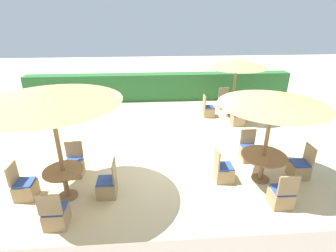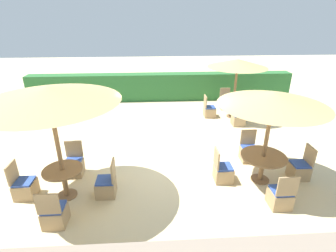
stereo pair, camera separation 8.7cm
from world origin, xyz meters
TOP-DOWN VIEW (x-y plane):
  - ground_plane at (0.00, 0.00)m, footprint 40.00×40.00m
  - hedge_row at (0.00, 6.08)m, footprint 13.00×0.70m
  - parasol_front_right at (2.36, -1.08)m, footprint 2.58×2.58m
  - round_table_front_right at (2.36, -1.08)m, footprint 1.16×1.16m
  - patio_chair_front_right_east at (3.43, -1.03)m, footprint 0.46×0.46m
  - patio_chair_front_right_south at (2.39, -2.12)m, footprint 0.46×0.46m
  - patio_chair_front_right_north at (2.38, -0.06)m, footprint 0.46×0.46m
  - patio_chair_front_right_west at (1.34, -1.04)m, footprint 0.46×0.46m
  - parasol_back_right at (2.94, 3.50)m, footprint 2.36×2.36m
  - round_table_back_right at (2.94, 3.50)m, footprint 0.98×0.98m
  - patio_chair_back_right_east at (3.94, 3.50)m, footprint 0.46×0.46m
  - patio_chair_back_right_west at (1.94, 3.56)m, footprint 0.46×0.46m
  - patio_chair_back_right_south at (2.89, 2.57)m, footprint 0.46×0.46m
  - patio_chair_back_right_north at (2.88, 4.51)m, footprint 0.46×0.46m
  - parasol_front_left at (-2.60, -1.43)m, footprint 2.98×2.98m
  - round_table_front_left at (-2.60, -1.43)m, footprint 0.92×0.92m
  - patio_chair_front_left_east at (-1.62, -1.45)m, footprint 0.46×0.46m
  - patio_chair_front_left_west at (-3.58, -1.39)m, footprint 0.46×0.46m
  - patio_chair_front_left_south at (-2.55, -2.37)m, footprint 0.46×0.46m
  - patio_chair_front_left_north at (-2.64, -0.50)m, footprint 0.46×0.46m

SIDE VIEW (x-z plane):
  - ground_plane at x=0.00m, z-range 0.00..0.00m
  - patio_chair_front_right_east at x=3.43m, z-range -0.20..0.73m
  - patio_chair_front_right_south at x=2.39m, z-range -0.20..0.73m
  - patio_chair_front_right_north at x=2.38m, z-range -0.20..0.73m
  - patio_chair_front_right_west at x=1.34m, z-range -0.20..0.73m
  - patio_chair_back_right_east at x=3.94m, z-range -0.20..0.73m
  - patio_chair_back_right_west at x=1.94m, z-range -0.20..0.73m
  - patio_chair_back_right_south at x=2.89m, z-range -0.20..0.73m
  - patio_chair_back_right_north at x=2.88m, z-range -0.20..0.73m
  - patio_chair_front_left_east at x=-1.62m, z-range -0.20..0.73m
  - patio_chair_front_left_west at x=-3.58m, z-range -0.20..0.73m
  - patio_chair_front_left_south at x=-2.55m, z-range -0.20..0.73m
  - patio_chair_front_left_north at x=-2.64m, z-range -0.20..0.73m
  - round_table_back_right at x=2.94m, z-range 0.19..0.92m
  - round_table_front_left at x=-2.60m, z-range 0.18..0.94m
  - round_table_front_right at x=2.36m, z-range 0.23..0.97m
  - hedge_row at x=0.00m, z-range 0.00..1.32m
  - parasol_back_right at x=2.94m, z-range 1.04..3.46m
  - parasol_front_right at x=2.36m, z-range 1.04..3.47m
  - parasol_front_left at x=-2.60m, z-range 1.20..3.93m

